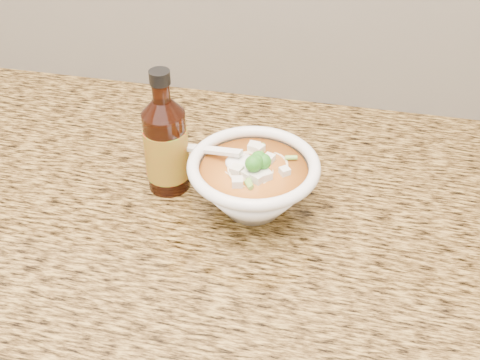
# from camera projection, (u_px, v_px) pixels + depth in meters

# --- Properties ---
(counter_slab) EXTENTS (4.00, 0.68, 0.04)m
(counter_slab) POSITION_uv_depth(u_px,v_px,m) (153.00, 195.00, 0.96)
(counter_slab) COLOR olive
(counter_slab) RESTS_ON cabinet
(soup_bowl) EXTENTS (0.22, 0.19, 0.11)m
(soup_bowl) POSITION_uv_depth(u_px,v_px,m) (253.00, 184.00, 0.88)
(soup_bowl) COLOR white
(soup_bowl) RESTS_ON counter_slab
(hot_sauce_bottle) EXTENTS (0.07, 0.07, 0.20)m
(hot_sauce_bottle) POSITION_uv_depth(u_px,v_px,m) (166.00, 146.00, 0.90)
(hot_sauce_bottle) COLOR #331007
(hot_sauce_bottle) RESTS_ON counter_slab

